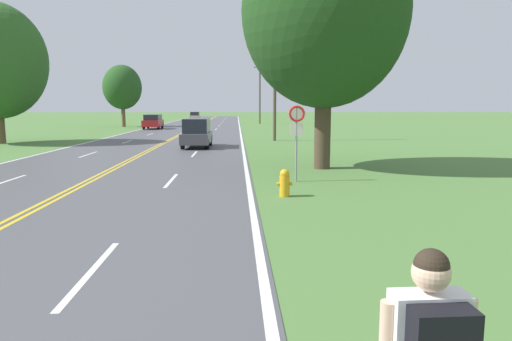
# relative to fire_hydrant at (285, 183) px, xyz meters

# --- Properties ---
(fire_hydrant) EXTENTS (0.46, 0.30, 0.81)m
(fire_hydrant) POSITION_rel_fire_hydrant_xyz_m (0.00, 0.00, 0.00)
(fire_hydrant) COLOR gold
(fire_hydrant) RESTS_ON ground
(traffic_sign) EXTENTS (0.60, 0.10, 2.67)m
(traffic_sign) POSITION_rel_fire_hydrant_xyz_m (0.68, 2.65, 1.61)
(traffic_sign) COLOR gray
(traffic_sign) RESTS_ON ground
(utility_pole_midground) EXTENTS (1.80, 0.24, 9.85)m
(utility_pole_midground) POSITION_rel_fire_hydrant_xyz_m (1.50, 21.66, 4.67)
(utility_pole_midground) COLOR brown
(utility_pole_midground) RESTS_ON ground
(utility_pole_far) EXTENTS (1.80, 0.24, 8.89)m
(utility_pole_far) POSITION_rel_fire_hydrant_xyz_m (2.09, 55.25, 4.19)
(utility_pole_far) COLOR brown
(utility_pole_far) RESTS_ON ground
(tree_left_verge) EXTENTS (4.84, 4.84, 7.78)m
(tree_left_verge) POSITION_rel_fire_hydrant_xyz_m (-15.82, 46.10, 4.56)
(tree_left_verge) COLOR brown
(tree_left_verge) RESTS_ON ground
(tree_behind_sign) EXTENTS (6.80, 6.80, 10.35)m
(tree_behind_sign) POSITION_rel_fire_hydrant_xyz_m (2.22, 5.98, 6.01)
(tree_behind_sign) COLOR #473828
(tree_behind_sign) RESTS_ON ground
(car_dark_grey_van_approaching) EXTENTS (1.77, 4.41, 1.84)m
(car_dark_grey_van_approaching) POSITION_rel_fire_hydrant_xyz_m (-3.93, 16.25, 0.54)
(car_dark_grey_van_approaching) COLOR black
(car_dark_grey_van_approaching) RESTS_ON ground
(car_red_van_mid_near) EXTENTS (1.89, 4.31, 1.67)m
(car_red_van_mid_near) POSITION_rel_fire_hydrant_xyz_m (-10.99, 40.04, 0.48)
(car_red_van_mid_near) COLOR black
(car_red_van_mid_near) RESTS_ON ground
(car_champagne_sedan_mid_far) EXTENTS (1.85, 4.87, 1.57)m
(car_champagne_sedan_mid_far) POSITION_rel_fire_hydrant_xyz_m (-8.99, 71.46, 0.38)
(car_champagne_sedan_mid_far) COLOR black
(car_champagne_sedan_mid_far) RESTS_ON ground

